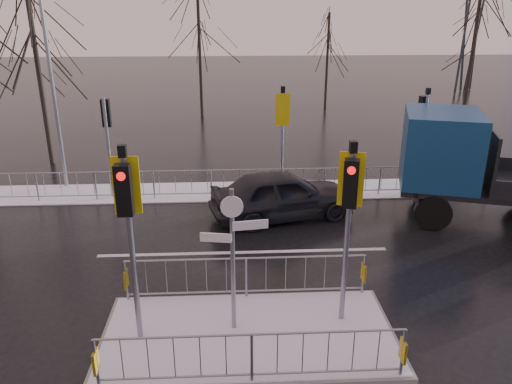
{
  "coord_description": "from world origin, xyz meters",
  "views": [
    {
      "loc": [
        -0.31,
        -8.53,
        6.45
      ],
      "look_at": [
        0.35,
        3.77,
        1.8
      ],
      "focal_mm": 35.0,
      "sensor_mm": 36.0,
      "label": 1
    }
  ],
  "objects_px": {
    "traffic_island": "(248,322)",
    "street_lamp_left": "(52,65)",
    "car_far_lane": "(283,194)",
    "flatbed_truck": "(474,164)"
  },
  "relations": [
    {
      "from": "flatbed_truck",
      "to": "traffic_island",
      "type": "bearing_deg",
      "value": -141.24
    },
    {
      "from": "traffic_island",
      "to": "street_lamp_left",
      "type": "relative_size",
      "value": 0.73
    },
    {
      "from": "traffic_island",
      "to": "street_lamp_left",
      "type": "bearing_deg",
      "value": 124.07
    },
    {
      "from": "traffic_island",
      "to": "flatbed_truck",
      "type": "bearing_deg",
      "value": 38.76
    },
    {
      "from": "car_far_lane",
      "to": "flatbed_truck",
      "type": "xyz_separation_m",
      "value": [
        5.9,
        -0.38,
        1.02
      ]
    },
    {
      "from": "car_far_lane",
      "to": "flatbed_truck",
      "type": "distance_m",
      "value": 6.0
    },
    {
      "from": "flatbed_truck",
      "to": "street_lamp_left",
      "type": "relative_size",
      "value": 0.95
    },
    {
      "from": "car_far_lane",
      "to": "street_lamp_left",
      "type": "height_order",
      "value": "street_lamp_left"
    },
    {
      "from": "flatbed_truck",
      "to": "street_lamp_left",
      "type": "bearing_deg",
      "value": 164.9
    },
    {
      "from": "traffic_island",
      "to": "street_lamp_left",
      "type": "xyz_separation_m",
      "value": [
        -6.42,
        9.49,
        4.1
      ]
    }
  ]
}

